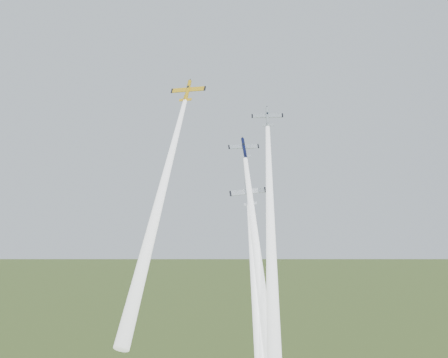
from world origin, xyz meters
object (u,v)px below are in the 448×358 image
(plane_navy, at_px, (244,148))
(plane_silver_low, at_px, (248,193))
(plane_silver_right, at_px, (267,117))
(plane_yellow, at_px, (188,91))

(plane_navy, relative_size, plane_silver_low, 0.89)
(plane_silver_right, xyz_separation_m, plane_silver_low, (-3.58, -7.43, -17.34))
(plane_silver_right, distance_m, plane_silver_low, 19.20)
(plane_silver_low, bearing_deg, plane_silver_right, 52.91)
(plane_navy, xyz_separation_m, plane_silver_low, (1.54, -6.05, -10.30))
(plane_navy, bearing_deg, plane_silver_right, -0.25)
(plane_yellow, height_order, plane_navy, plane_yellow)
(plane_yellow, distance_m, plane_navy, 20.77)
(plane_yellow, bearing_deg, plane_silver_low, -30.60)
(plane_navy, relative_size, plane_silver_right, 0.97)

